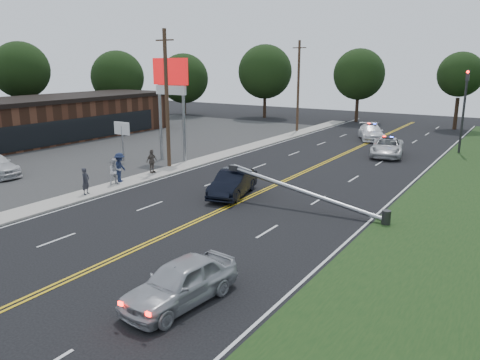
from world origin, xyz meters
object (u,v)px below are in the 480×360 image
Objects in this scene: bystander_b at (115,172)px; utility_pole_mid at (167,99)px; traffic_signal at (464,104)px; crashed_sedan at (233,183)px; fallen_streetlight at (313,194)px; emergency_a at (387,147)px; bystander_c at (120,167)px; pylon_sign at (171,85)px; waiting_sedan at (180,282)px; utility_pole_far at (298,86)px; bystander_a at (86,181)px; emergency_b at (371,132)px; bystander_d at (152,161)px; small_sign at (122,132)px.

utility_pole_mid is at bearing 28.67° from bystander_b.
crashed_sedan is (-9.30, -21.80, -3.44)m from traffic_signal.
emergency_a is (-0.84, 17.26, -0.17)m from fallen_streetlight.
traffic_signal is 3.68× the size of bystander_c.
bystander_b is at bearing -124.97° from traffic_signal.
emergency_a is (12.55, 13.26, -4.34)m from utility_pole_mid.
pylon_sign is 23.57m from waiting_sedan.
utility_pole_mid is at bearing -90.00° from utility_pole_far.
emergency_a is 24.68m from bystander_a.
traffic_signal is at bearing 45.80° from utility_pole_mid.
utility_pole_mid reaches higher than pylon_sign.
utility_pole_mid reaches higher than traffic_signal.
utility_pole_mid reaches higher than emergency_a.
waiting_sedan is (13.75, -15.36, -4.34)m from utility_pole_mid.
utility_pole_far is 30.82m from bystander_a.
waiting_sedan is (13.75, -37.36, -4.34)m from utility_pole_far.
crashed_sedan is 24.75m from emergency_b.
emergency_a is at bearing -37.64° from bystander_d.
bystander_c is at bearing 148.96° from waiting_sedan.
bystander_a is (5.75, -8.53, -1.42)m from small_sign.
bystander_a is 0.95× the size of bystander_d.
traffic_signal is at bearing -13.08° from bystander_b.
pylon_sign reaches higher than bystander_d.
bystander_d is (-7.76, 1.46, 0.19)m from crashed_sedan.
bystander_a is (2.25, -10.53, -5.08)m from pylon_sign.
small_sign is at bearing -141.10° from traffic_signal.
emergency_a is at bearing -34.85° from utility_pole_far.
crashed_sedan is at bearing -113.09° from traffic_signal.
bystander_c is at bearing -45.44° from small_sign.
small_sign is 1.62× the size of bystander_c.
utility_pole_mid is at bearing -17.50° from bystander_c.
bystander_a reaches higher than crashed_sedan.
utility_pole_far is 28.31m from bystander_b.
small_sign is 0.71× the size of waiting_sedan.
utility_pole_far reaches higher than bystander_d.
bystander_c reaches higher than waiting_sedan.
utility_pole_far reaches higher than pylon_sign.
bystander_d is (-0.27, 3.65, -0.00)m from bystander_b.
pylon_sign reaches higher than emergency_b.
emergency_b is 24.74m from bystander_d.
small_sign is at bearing -154.77° from emergency_a.
bystander_c is at bearing -76.50° from pylon_sign.
pylon_sign is 4.79× the size of bystander_d.
traffic_signal is (22.30, 18.00, 1.87)m from small_sign.
bystander_b is (-12.67, -2.00, 0.04)m from fallen_streetlight.
fallen_streetlight reaches higher than emergency_b.
pylon_sign is 6.88m from bystander_d.
bystander_a is (-12.43, -4.53, -0.01)m from fallen_streetlight.
bystander_c reaches higher than emergency_a.
traffic_signal reaches higher than bystander_a.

